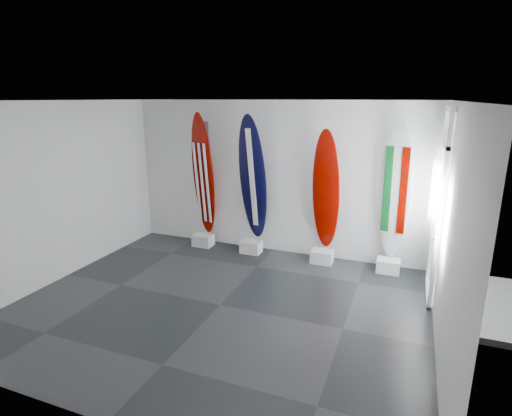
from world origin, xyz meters
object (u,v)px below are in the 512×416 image
at_px(surfboard_swiss, 326,191).
at_px(surfboard_navy, 253,179).
at_px(surfboard_italy, 395,190).
at_px(surfboard_usa, 203,175).

bearing_deg(surfboard_swiss, surfboard_navy, -173.44).
bearing_deg(surfboard_italy, surfboard_swiss, -167.75).
bearing_deg(surfboard_navy, surfboard_swiss, 6.29).
height_order(surfboard_usa, surfboard_swiss, surfboard_usa).
relative_size(surfboard_usa, surfboard_navy, 1.00).
bearing_deg(surfboard_navy, surfboard_italy, 6.29).
distance_m(surfboard_swiss, surfboard_italy, 1.21).
height_order(surfboard_swiss, surfboard_italy, surfboard_italy).
xyz_separation_m(surfboard_usa, surfboard_italy, (3.75, 0.00, -0.02)).
xyz_separation_m(surfboard_usa, surfboard_navy, (1.09, 0.00, -0.01)).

